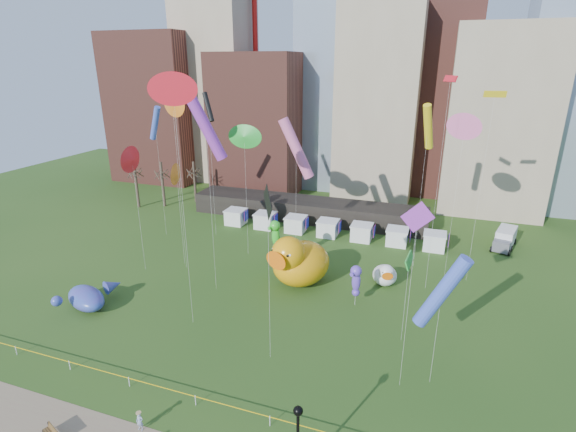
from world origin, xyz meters
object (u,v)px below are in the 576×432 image
at_px(seahorse_green, 276,233).
at_px(seahorse_purple, 356,278).
at_px(box_truck, 505,238).
at_px(whale_inflatable, 88,297).
at_px(woman, 140,422).
at_px(big_duck, 298,261).
at_px(small_duck, 385,274).

height_order(seahorse_green, seahorse_purple, seahorse_green).
bearing_deg(box_truck, whale_inflatable, -128.21).
distance_m(whale_inflatable, woman, 19.43).
bearing_deg(seahorse_green, whale_inflatable, -110.92).
bearing_deg(seahorse_green, seahorse_purple, -2.67).
relative_size(big_duck, whale_inflatable, 1.34).
height_order(box_truck, woman, box_truck).
bearing_deg(small_duck, big_duck, -175.99).
bearing_deg(small_duck, seahorse_green, 164.85).
xyz_separation_m(big_duck, box_truck, (23.74, 19.76, -1.67)).
xyz_separation_m(box_truck, woman, (-27.66, -43.45, -0.55)).
distance_m(seahorse_purple, whale_inflatable, 28.13).
bearing_deg(woman, big_duck, 77.28).
xyz_separation_m(small_duck, box_truck, (14.30, 16.60, -0.05)).
bearing_deg(whale_inflatable, small_duck, 51.74).
bearing_deg(seahorse_purple, seahorse_green, 172.12).
distance_m(big_duck, seahorse_purple, 7.44).
xyz_separation_m(small_duck, seahorse_purple, (-2.38, -5.50, 1.82)).
relative_size(seahorse_purple, whale_inflatable, 0.67).
bearing_deg(box_truck, big_duck, -124.72).
height_order(big_duck, box_truck, big_duck).
bearing_deg(big_duck, small_duck, 39.53).
bearing_deg(seahorse_purple, woman, -98.13).
bearing_deg(woman, seahorse_green, 86.91).
height_order(seahorse_green, woman, seahorse_green).
relative_size(big_duck, small_duck, 2.25).
height_order(seahorse_green, box_truck, seahorse_green).
relative_size(big_duck, box_truck, 1.47).
bearing_deg(big_duck, seahorse_purple, 2.73).
relative_size(seahorse_green, woman, 4.34).
bearing_deg(seahorse_green, big_duck, -15.12).
bearing_deg(whale_inflatable, woman, -13.36).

